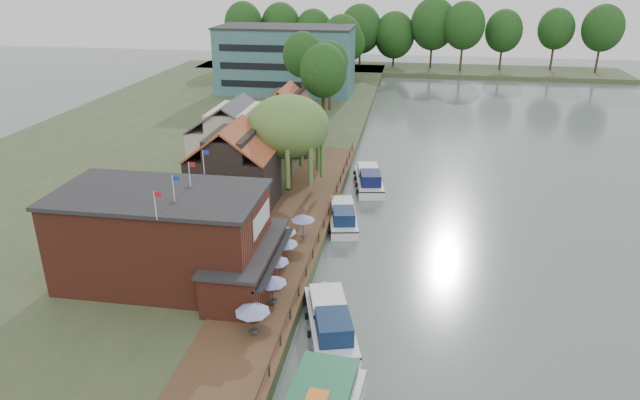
# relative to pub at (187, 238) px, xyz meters

# --- Properties ---
(ground) EXTENTS (260.00, 260.00, 0.00)m
(ground) POSITION_rel_pub_xyz_m (14.00, 1.00, -4.65)
(ground) COLOR #4E5A56
(ground) RESTS_ON ground
(land_bank) EXTENTS (50.00, 140.00, 1.00)m
(land_bank) POSITION_rel_pub_xyz_m (-16.00, 36.00, -4.15)
(land_bank) COLOR #384728
(land_bank) RESTS_ON ground
(quay_deck) EXTENTS (6.00, 50.00, 0.10)m
(quay_deck) POSITION_rel_pub_xyz_m (6.00, 11.00, -3.60)
(quay_deck) COLOR #47301E
(quay_deck) RESTS_ON land_bank
(quay_rail) EXTENTS (0.20, 49.00, 1.00)m
(quay_rail) POSITION_rel_pub_xyz_m (8.70, 11.50, -3.15)
(quay_rail) COLOR black
(quay_rail) RESTS_ON land_bank
(pub) EXTENTS (20.00, 11.00, 7.30)m
(pub) POSITION_rel_pub_xyz_m (0.00, 0.00, 0.00)
(pub) COLOR maroon
(pub) RESTS_ON land_bank
(hotel_block) EXTENTS (25.40, 12.40, 12.30)m
(hotel_block) POSITION_rel_pub_xyz_m (-8.00, 71.00, 2.50)
(hotel_block) COLOR #38666B
(hotel_block) RESTS_ON land_bank
(cottage_a) EXTENTS (8.60, 7.60, 8.50)m
(cottage_a) POSITION_rel_pub_xyz_m (-1.00, 15.00, 0.60)
(cottage_a) COLOR black
(cottage_a) RESTS_ON land_bank
(cottage_b) EXTENTS (9.60, 8.60, 8.50)m
(cottage_b) POSITION_rel_pub_xyz_m (-4.00, 25.00, 0.60)
(cottage_b) COLOR beige
(cottage_b) RESTS_ON land_bank
(cottage_c) EXTENTS (7.60, 7.60, 8.50)m
(cottage_c) POSITION_rel_pub_xyz_m (0.00, 34.00, 0.60)
(cottage_c) COLOR black
(cottage_c) RESTS_ON land_bank
(willow) EXTENTS (8.60, 8.60, 10.43)m
(willow) POSITION_rel_pub_xyz_m (3.50, 20.00, 1.56)
(willow) COLOR #476B2D
(willow) RESTS_ON land_bank
(umbrella_0) EXTENTS (2.34, 2.34, 2.38)m
(umbrella_0) POSITION_rel_pub_xyz_m (6.72, -6.26, -2.36)
(umbrella_0) COLOR navy
(umbrella_0) RESTS_ON quay_deck
(umbrella_1) EXTENTS (2.11, 2.11, 2.38)m
(umbrella_1) POSITION_rel_pub_xyz_m (7.13, -2.53, -2.36)
(umbrella_1) COLOR #1B1F96
(umbrella_1) RESTS_ON quay_deck
(umbrella_2) EXTENTS (2.17, 2.17, 2.38)m
(umbrella_2) POSITION_rel_pub_xyz_m (6.59, 0.50, -2.36)
(umbrella_2) COLOR navy
(umbrella_2) RESTS_ON quay_deck
(umbrella_3) EXTENTS (2.32, 2.32, 2.38)m
(umbrella_3) POSITION_rel_pub_xyz_m (6.61, 3.50, -2.36)
(umbrella_3) COLOR #1B2C97
(umbrella_3) RESTS_ON quay_deck
(umbrella_4) EXTENTS (2.27, 2.27, 2.38)m
(umbrella_4) POSITION_rel_pub_xyz_m (6.07, 5.65, -2.36)
(umbrella_4) COLOR #1C3F9C
(umbrella_4) RESTS_ON quay_deck
(umbrella_5) EXTENTS (2.14, 2.14, 2.38)m
(umbrella_5) POSITION_rel_pub_xyz_m (7.24, 8.38, -2.36)
(umbrella_5) COLOR navy
(umbrella_5) RESTS_ON quay_deck
(cruiser_0) EXTENTS (5.80, 10.57, 2.45)m
(cruiser_0) POSITION_rel_pub_xyz_m (11.42, -3.57, -3.43)
(cruiser_0) COLOR white
(cruiser_0) RESTS_ON ground
(cruiser_1) EXTENTS (4.57, 9.59, 2.20)m
(cruiser_1) POSITION_rel_pub_xyz_m (10.03, 14.48, -3.55)
(cruiser_1) COLOR silver
(cruiser_1) RESTS_ON ground
(cruiser_2) EXTENTS (4.71, 10.22, 2.38)m
(cruiser_2) POSITION_rel_pub_xyz_m (11.73, 25.08, -3.46)
(cruiser_2) COLOR silver
(cruiser_2) RESTS_ON ground
(bank_tree_0) EXTENTS (6.42, 6.42, 13.06)m
(bank_tree_0) POSITION_rel_pub_xyz_m (3.90, 41.04, 2.88)
(bank_tree_0) COLOR #143811
(bank_tree_0) RESTS_ON land_bank
(bank_tree_1) EXTENTS (6.12, 6.12, 13.49)m
(bank_tree_1) POSITION_rel_pub_xyz_m (-0.93, 51.17, 3.10)
(bank_tree_1) COLOR #143811
(bank_tree_1) RESTS_ON land_bank
(bank_tree_2) EXTENTS (6.02, 6.02, 11.46)m
(bank_tree_2) POSITION_rel_pub_xyz_m (2.37, 57.42, 2.08)
(bank_tree_2) COLOR #143811
(bank_tree_2) RESTS_ON land_bank
(bank_tree_3) EXTENTS (8.07, 8.07, 13.85)m
(bank_tree_3) POSITION_rel_pub_xyz_m (1.54, 80.10, 3.27)
(bank_tree_3) COLOR #143811
(bank_tree_3) RESTS_ON land_bank
(bank_tree_4) EXTENTS (6.28, 6.28, 11.05)m
(bank_tree_4) POSITION_rel_pub_xyz_m (2.50, 86.54, 1.88)
(bank_tree_4) COLOR #143811
(bank_tree_4) RESTS_ON land_bank
(bank_tree_5) EXTENTS (7.54, 7.54, 12.43)m
(bank_tree_5) POSITION_rel_pub_xyz_m (-0.55, 96.80, 2.57)
(bank_tree_5) COLOR #143811
(bank_tree_5) RESTS_ON land_bank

